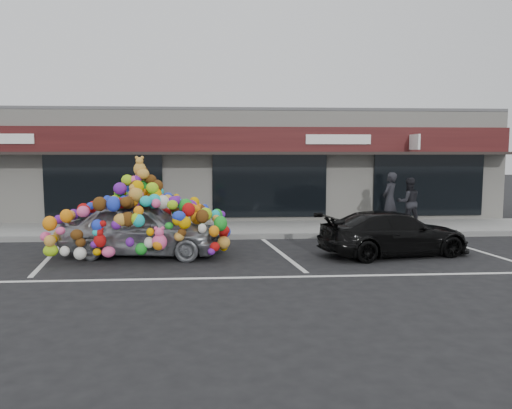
{
  "coord_description": "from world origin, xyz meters",
  "views": [
    {
      "loc": [
        1.22,
        -12.77,
        2.68
      ],
      "look_at": [
        2.21,
        1.4,
        1.19
      ],
      "focal_mm": 35.0,
      "sensor_mm": 36.0,
      "label": 1
    }
  ],
  "objects": [
    {
      "name": "parking_stripe_mid",
      "position": [
        2.8,
        0.2,
        0.0
      ],
      "size": [
        0.73,
        4.37,
        0.01
      ],
      "primitive_type": "cube",
      "rotation": [
        0.0,
        0.0,
        0.14
      ],
      "color": "silver",
      "rests_on": "ground"
    },
    {
      "name": "parking_stripe_right",
      "position": [
        8.2,
        0.2,
        0.0
      ],
      "size": [
        0.73,
        4.37,
        0.01
      ],
      "primitive_type": "cube",
      "rotation": [
        0.0,
        0.0,
        0.14
      ],
      "color": "silver",
      "rests_on": "ground"
    },
    {
      "name": "pedestrian_a",
      "position": [
        6.95,
        3.77,
        1.08
      ],
      "size": [
        0.79,
        0.79,
        1.85
      ],
      "primitive_type": "imported",
      "rotation": [
        0.0,
        0.0,
        3.93
      ],
      "color": "black",
      "rests_on": "sidewalk"
    },
    {
      "name": "pedestrian_b",
      "position": [
        7.6,
        3.75,
        0.98
      ],
      "size": [
        0.82,
        0.64,
        1.67
      ],
      "primitive_type": "imported",
      "rotation": [
        0.0,
        0.0,
        3.15
      ],
      "color": "black",
      "rests_on": "sidewalk"
    },
    {
      "name": "black_sedan",
      "position": [
        5.71,
        -0.2,
        0.58
      ],
      "size": [
        2.35,
        4.21,
        1.15
      ],
      "primitive_type": "imported",
      "rotation": [
        0.0,
        0.0,
        1.77
      ],
      "color": "black",
      "rests_on": "ground"
    },
    {
      "name": "parking_stripe_left",
      "position": [
        -3.2,
        0.2,
        0.0
      ],
      "size": [
        0.73,
        4.37,
        0.01
      ],
      "primitive_type": "cube",
      "rotation": [
        0.0,
        0.0,
        0.14
      ],
      "color": "silver",
      "rests_on": "ground"
    },
    {
      "name": "kerb",
      "position": [
        0.0,
        2.5,
        0.07
      ],
      "size": [
        26.0,
        0.18,
        0.16
      ],
      "primitive_type": "cube",
      "color": "slate",
      "rests_on": "ground"
    },
    {
      "name": "ground",
      "position": [
        0.0,
        0.0,
        0.0
      ],
      "size": [
        90.0,
        90.0,
        0.0
      ],
      "primitive_type": "plane",
      "color": "black",
      "rests_on": "ground"
    },
    {
      "name": "lane_line",
      "position": [
        2.0,
        -2.3,
        0.0
      ],
      "size": [
        14.0,
        0.12,
        0.01
      ],
      "primitive_type": "cube",
      "color": "silver",
      "rests_on": "ground"
    },
    {
      "name": "toy_car",
      "position": [
        -0.83,
        0.21,
        0.86
      ],
      "size": [
        2.97,
        4.61,
        2.55
      ],
      "rotation": [
        0.0,
        0.0,
        1.42
      ],
      "color": "gray",
      "rests_on": "ground"
    },
    {
      "name": "shop_building",
      "position": [
        0.0,
        8.44,
        2.16
      ],
      "size": [
        24.0,
        7.2,
        4.31
      ],
      "color": "beige",
      "rests_on": "ground"
    },
    {
      "name": "sidewalk",
      "position": [
        0.0,
        4.0,
        0.07
      ],
      "size": [
        26.0,
        3.0,
        0.15
      ],
      "primitive_type": "cube",
      "color": "gray",
      "rests_on": "ground"
    }
  ]
}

